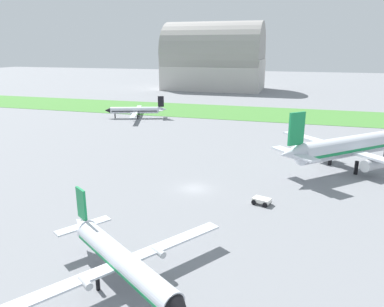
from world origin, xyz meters
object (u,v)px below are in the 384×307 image
(airplane_foreground_turboprop, at_px, (121,260))
(baggage_cart_near_gate, at_px, (262,200))
(airplane_taxiing_turboprop, at_px, (136,110))
(airplane_midfield_jet, at_px, (349,147))

(airplane_foreground_turboprop, height_order, baggage_cart_near_gate, airplane_foreground_turboprop)
(airplane_foreground_turboprop, distance_m, baggage_cart_near_gate, 24.47)
(airplane_taxiing_turboprop, xyz_separation_m, airplane_foreground_turboprop, (34.34, -77.03, 0.10))
(baggage_cart_near_gate, bearing_deg, airplane_midfield_jet, -105.78)
(airplane_foreground_turboprop, relative_size, baggage_cart_near_gate, 7.32)
(airplane_taxiing_turboprop, bearing_deg, airplane_foreground_turboprop, 95.04)
(airplane_foreground_turboprop, xyz_separation_m, baggage_cart_near_gate, (10.50, 22.02, -2.01))
(baggage_cart_near_gate, bearing_deg, airplane_taxiing_turboprop, -33.84)
(airplane_foreground_turboprop, bearing_deg, airplane_taxiing_turboprop, 147.67)
(airplane_midfield_jet, xyz_separation_m, baggage_cart_near_gate, (-13.08, -20.33, -3.54))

